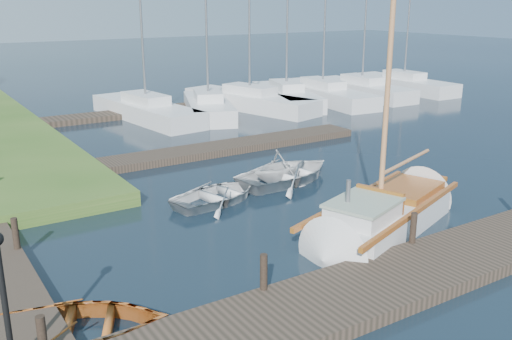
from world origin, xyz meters
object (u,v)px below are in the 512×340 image
mooring_post_2 (413,228)px  marina_boat_2 (208,106)px  tender_b (281,164)px  marina_boat_7 (404,83)px  tender_a (218,191)px  marina_boat_5 (322,92)px  marina_boat_1 (146,109)px  tender_c (287,170)px  dinghy (78,320)px  sailboat (385,216)px  marina_boat_6 (362,88)px  mooring_post_0 (42,337)px  marina_boat_4 (286,95)px  lamp_post (2,283)px  mooring_post_4 (16,233)px  marina_boat_3 (250,99)px  mooring_post_1 (264,272)px

mooring_post_2 → marina_boat_2: 19.05m
tender_b → marina_boat_7: marina_boat_7 is taller
tender_a → marina_boat_5: bearing=-61.5°
tender_a → marina_boat_1: size_ratio=0.34×
tender_c → tender_a: bearing=89.7°
dinghy → sailboat: bearing=-60.6°
tender_c → marina_boat_6: (15.04, 12.51, 0.14)m
mooring_post_0 → tender_b: size_ratio=0.34×
dinghy → tender_c: size_ratio=0.86×
tender_b → marina_boat_1: marina_boat_1 is taller
sailboat → marina_boat_2: (3.42, 17.00, 0.24)m
tender_b → marina_boat_4: size_ratio=0.24×
tender_b → marina_boat_1: (0.14, 12.84, -0.07)m
lamp_post → tender_c: 12.32m
mooring_post_4 → marina_boat_2: marina_boat_2 is taller
tender_a → marina_boat_3: bearing=-48.4°
mooring_post_2 → dinghy: bearing=174.5°
dinghy → marina_boat_3: bearing=-15.6°
marina_boat_5 → marina_boat_1: bearing=93.0°
dinghy → marina_boat_1: (9.04, 18.84, 0.20)m
tender_c → marina_boat_7: bearing=-66.4°
mooring_post_4 → marina_boat_4: marina_boat_4 is taller
marina_boat_1 → marina_boat_6: (15.03, -0.56, -0.00)m
mooring_post_1 → marina_boat_1: bearing=74.8°
mooring_post_0 → marina_boat_5: size_ratio=0.07×
lamp_post → marina_boat_6: bearing=37.0°
sailboat → tender_a: (-2.90, 4.44, -0.00)m
mooring_post_2 → lamp_post: lamp_post is taller
marina_boat_6 → marina_boat_7: 4.17m
mooring_post_0 → tender_c: mooring_post_0 is taller
mooring_post_2 → marina_boat_3: 20.55m
marina_boat_4 → marina_boat_6: marina_boat_4 is taller
mooring_post_4 → dinghy: (0.29, -4.21, -0.35)m
mooring_post_4 → marina_boat_7: 31.90m
marina_boat_3 → tender_c: bearing=138.7°
marina_boat_3 → marina_boat_6: (8.70, -0.19, -0.01)m
mooring_post_0 → tender_b: bearing=35.0°
tender_b → marina_boat_4: (9.28, 12.70, -0.06)m
mooring_post_2 → dinghy: 8.25m
mooring_post_2 → marina_boat_6: bearing=50.3°
tender_c → marina_boat_1: bearing=-9.9°
marina_boat_4 → marina_boat_6: 5.90m
tender_c → marina_boat_6: bearing=-60.1°
dinghy → tender_b: bearing=-31.9°
mooring_post_1 → sailboat: (5.14, 1.61, -0.36)m
dinghy → tender_a: bearing=-24.4°
mooring_post_1 → marina_boat_2: size_ratio=0.07×
tender_b → marina_boat_2: 12.29m
marina_boat_1 → mooring_post_2: bearing=171.0°
marina_boat_7 → marina_boat_2: bearing=93.2°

